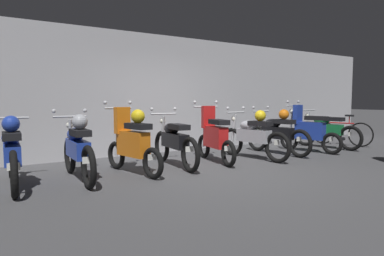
% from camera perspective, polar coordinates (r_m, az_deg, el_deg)
% --- Properties ---
extents(ground_plane, '(80.00, 80.00, 0.00)m').
position_cam_1_polar(ground_plane, '(6.54, 3.77, -6.85)').
color(ground_plane, '#424244').
extents(back_wall, '(16.53, 0.30, 2.88)m').
position_cam_1_polar(back_wall, '(8.62, -6.69, 5.53)').
color(back_wall, '#ADADB2').
rests_on(back_wall, ground).
extents(motorbike_slot_1, '(0.56, 1.95, 1.08)m').
position_cam_1_polar(motorbike_slot_1, '(5.79, -27.56, -3.62)').
color(motorbike_slot_1, black).
rests_on(motorbike_slot_1, ground).
extents(motorbike_slot_2, '(0.59, 1.95, 1.15)m').
position_cam_1_polar(motorbike_slot_2, '(5.91, -18.32, -3.14)').
color(motorbike_slot_2, black).
rests_on(motorbike_slot_2, ground).
extents(motorbike_slot_3, '(0.58, 1.67, 1.29)m').
position_cam_1_polar(motorbike_slot_3, '(6.19, -9.82, -2.24)').
color(motorbike_slot_3, black).
rests_on(motorbike_slot_3, ground).
extents(motorbike_slot_4, '(0.59, 1.95, 1.15)m').
position_cam_1_polar(motorbike_slot_4, '(6.77, -2.95, -2.23)').
color(motorbike_slot_4, black).
rests_on(motorbike_slot_4, ground).
extents(motorbike_slot_5, '(0.58, 1.67, 1.29)m').
position_cam_1_polar(motorbike_slot_5, '(7.26, 3.72, -1.48)').
color(motorbike_slot_5, black).
rests_on(motorbike_slot_5, ground).
extents(motorbike_slot_6, '(0.59, 1.95, 1.15)m').
position_cam_1_polar(motorbike_slot_6, '(7.74, 10.04, -1.16)').
color(motorbike_slot_6, black).
rests_on(motorbike_slot_6, ground).
extents(motorbike_slot_7, '(0.59, 1.95, 1.15)m').
position_cam_1_polar(motorbike_slot_7, '(8.54, 13.83, -0.68)').
color(motorbike_slot_7, black).
rests_on(motorbike_slot_7, ground).
extents(motorbike_slot_8, '(0.58, 1.67, 1.29)m').
position_cam_1_polar(motorbike_slot_8, '(9.14, 18.62, -0.44)').
color(motorbike_slot_8, black).
rests_on(motorbike_slot_8, ground).
extents(motorbike_slot_9, '(0.56, 1.95, 1.03)m').
position_cam_1_polar(motorbike_slot_9, '(10.01, 21.20, -0.31)').
color(motorbike_slot_9, black).
rests_on(motorbike_slot_9, ground).
extents(bicycle, '(0.57, 1.69, 0.89)m').
position_cam_1_polar(bicycle, '(10.80, 23.39, -0.71)').
color(bicycle, black).
rests_on(bicycle, ground).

